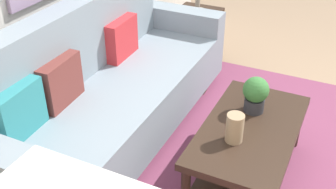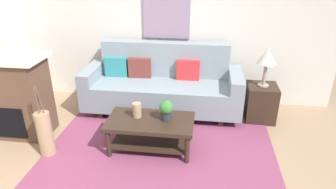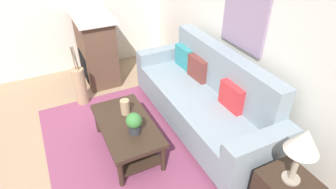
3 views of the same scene
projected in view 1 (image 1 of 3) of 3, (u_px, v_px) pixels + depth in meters
The scene contains 10 objects.
ground_plane at pixel (330, 188), 2.85m from camera, with size 9.22×9.22×0.00m, color #9E7F60.
area_rug at pixel (259, 167), 3.03m from camera, with size 2.94×1.77×0.01m, color #843D5B.
couch at pixel (110, 90), 3.13m from camera, with size 2.46×0.84×1.08m.
throw_pillow_teal at pixel (18, 111), 2.45m from camera, with size 0.36×0.12×0.32m, color teal.
throw_pillow_maroon at pixel (60, 82), 2.75m from camera, with size 0.36×0.12×0.32m, color brown.
throw_pillow_crimson at pixel (121, 38), 3.35m from camera, with size 0.36×0.12×0.32m, color red.
coffee_table at pixel (249, 141), 2.80m from camera, with size 1.10×0.60×0.43m.
tabletop_vase at pixel (235, 128), 2.57m from camera, with size 0.11×0.11×0.19m, color tan.
potted_plant_tabletop at pixel (255, 93), 2.83m from camera, with size 0.18×0.18×0.26m.
side_table at pixel (196, 37), 4.35m from camera, with size 0.44×0.44×0.56m, color #332319.
Camera 1 is at (-2.36, 0.11, 2.06)m, focal length 44.15 mm.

